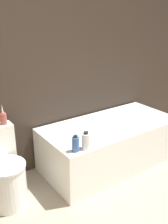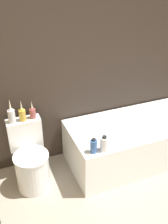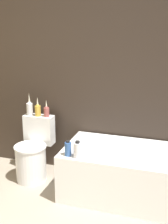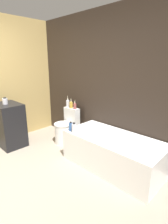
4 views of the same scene
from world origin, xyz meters
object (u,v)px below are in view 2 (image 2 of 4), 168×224
at_px(vase_bronze, 33,112).
at_px(shampoo_bottle_tall, 94,146).
at_px(bathtub, 134,141).
at_px(shampoo_bottle_short, 104,144).
at_px(vase_gold, 11,115).
at_px(vase_silver, 22,114).
at_px(toilet, 31,161).

distance_m(vase_bronze, shampoo_bottle_tall, 0.75).
relative_size(bathtub, shampoo_bottle_short, 9.18).
height_order(vase_gold, vase_silver, vase_gold).
bearing_deg(vase_bronze, bathtub, -11.46).
height_order(toilet, vase_silver, vase_silver).
xyz_separation_m(vase_silver, vase_bronze, (0.11, 0.01, -0.01)).
bearing_deg(bathtub, vase_bronze, 168.54).
bearing_deg(vase_bronze, shampoo_bottle_short, -43.89).
distance_m(bathtub, shampoo_bottle_tall, 0.83).
bearing_deg(shampoo_bottle_short, vase_gold, 145.40).
bearing_deg(toilet, shampoo_bottle_tall, -31.52).
bearing_deg(bathtub, shampoo_bottle_short, -150.96).
height_order(toilet, shampoo_bottle_short, toilet).
height_order(vase_gold, shampoo_bottle_short, vase_gold).
xyz_separation_m(bathtub, shampoo_bottle_tall, (-0.69, -0.31, 0.33)).
height_order(toilet, shampoo_bottle_tall, toilet).
distance_m(vase_silver, vase_bronze, 0.11).
xyz_separation_m(toilet, vase_bronze, (0.11, 0.18, 0.50)).
bearing_deg(vase_silver, vase_bronze, 5.04).
bearing_deg(toilet, bathtub, -2.32).
bearing_deg(vase_silver, shampoo_bottle_short, -38.53).
bearing_deg(shampoo_bottle_short, vase_silver, 141.47).
bearing_deg(bathtub, toilet, 177.68).
xyz_separation_m(vase_gold, vase_bronze, (0.22, 0.01, -0.02)).
xyz_separation_m(bathtub, vase_silver, (-1.27, 0.23, 0.54)).
bearing_deg(vase_gold, vase_bronze, 2.07).
relative_size(vase_gold, shampoo_bottle_short, 1.56).
bearing_deg(vase_bronze, shampoo_bottle_tall, -48.81).
distance_m(bathtub, vase_silver, 1.40).
relative_size(bathtub, toilet, 2.23).
height_order(bathtub, shampoo_bottle_tall, shampoo_bottle_tall).
relative_size(bathtub, vase_bronze, 7.87).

